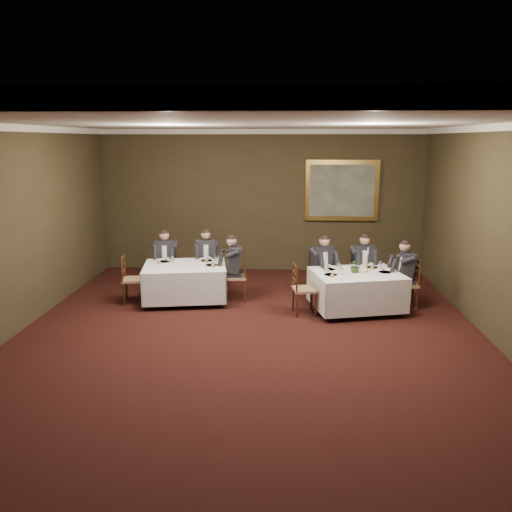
# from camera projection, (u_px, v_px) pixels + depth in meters

# --- Properties ---
(ground) EXTENTS (10.00, 10.00, 0.00)m
(ground) POSITION_uv_depth(u_px,v_px,m) (247.00, 348.00, 7.96)
(ground) COLOR black
(ground) RESTS_ON ground
(ceiling) EXTENTS (8.00, 10.00, 0.10)m
(ceiling) POSITION_uv_depth(u_px,v_px,m) (246.00, 122.00, 7.17)
(ceiling) COLOR silver
(ceiling) RESTS_ON back_wall
(back_wall) EXTENTS (8.00, 0.10, 3.50)m
(back_wall) POSITION_uv_depth(u_px,v_px,m) (261.00, 201.00, 12.43)
(back_wall) COLOR #352F1A
(back_wall) RESTS_ON ground
(front_wall) EXTENTS (8.00, 0.10, 3.50)m
(front_wall) POSITION_uv_depth(u_px,v_px,m) (181.00, 423.00, 2.70)
(front_wall) COLOR #352F1A
(front_wall) RESTS_ON ground
(crown_molding) EXTENTS (8.00, 10.00, 0.12)m
(crown_molding) POSITION_uv_depth(u_px,v_px,m) (246.00, 126.00, 7.18)
(crown_molding) COLOR white
(crown_molding) RESTS_ON back_wall
(table_main) EXTENTS (1.90, 1.61, 0.67)m
(table_main) POSITION_uv_depth(u_px,v_px,m) (356.00, 288.00, 9.63)
(table_main) COLOR black
(table_main) RESTS_ON ground
(table_second) EXTENTS (1.84, 1.51, 0.67)m
(table_second) POSITION_uv_depth(u_px,v_px,m) (185.00, 280.00, 10.21)
(table_second) COLOR black
(table_second) RESTS_ON ground
(chair_main_backleft) EXTENTS (0.58, 0.57, 1.00)m
(chair_main_backleft) POSITION_uv_depth(u_px,v_px,m) (321.00, 285.00, 10.40)
(chair_main_backleft) COLOR #98724D
(chair_main_backleft) RESTS_ON ground
(diner_main_backleft) EXTENTS (0.57, 0.61, 1.35)m
(diner_main_backleft) POSITION_uv_depth(u_px,v_px,m) (321.00, 275.00, 10.34)
(diner_main_backleft) COLOR black
(diner_main_backleft) RESTS_ON chair_main_backleft
(chair_main_backright) EXTENTS (0.50, 0.48, 1.00)m
(chair_main_backright) POSITION_uv_depth(u_px,v_px,m) (361.00, 283.00, 10.55)
(chair_main_backright) COLOR #98724D
(chair_main_backright) RESTS_ON ground
(diner_main_backright) EXTENTS (0.47, 0.53, 1.35)m
(diner_main_backright) POSITION_uv_depth(u_px,v_px,m) (362.00, 273.00, 10.49)
(diner_main_backright) COLOR black
(diner_main_backright) RESTS_ON chair_main_backright
(chair_main_endleft) EXTENTS (0.49, 0.51, 1.00)m
(chair_main_endleft) POSITION_uv_depth(u_px,v_px,m) (304.00, 299.00, 9.49)
(chair_main_endleft) COLOR #98724D
(chair_main_endleft) RESTS_ON ground
(chair_main_endright) EXTENTS (0.43, 0.45, 1.00)m
(chair_main_endright) POSITION_uv_depth(u_px,v_px,m) (406.00, 294.00, 9.84)
(chair_main_endright) COLOR #98724D
(chair_main_endright) RESTS_ON ground
(diner_main_endright) EXTENTS (0.49, 0.43, 1.35)m
(diner_main_endright) POSITION_uv_depth(u_px,v_px,m) (407.00, 283.00, 9.79)
(diner_main_endright) COLOR black
(diner_main_endright) RESTS_ON chair_main_endright
(chair_sec_backleft) EXTENTS (0.47, 0.45, 1.00)m
(chair_sec_backleft) POSITION_uv_depth(u_px,v_px,m) (167.00, 277.00, 11.03)
(chair_sec_backleft) COLOR #98724D
(chair_sec_backleft) RESTS_ON ground
(diner_sec_backleft) EXTENTS (0.44, 0.51, 1.35)m
(diner_sec_backleft) POSITION_uv_depth(u_px,v_px,m) (166.00, 267.00, 10.96)
(diner_sec_backleft) COLOR black
(diner_sec_backleft) RESTS_ON chair_sec_backleft
(chair_sec_backright) EXTENTS (0.48, 0.46, 1.00)m
(chair_sec_backright) POSITION_uv_depth(u_px,v_px,m) (207.00, 276.00, 11.11)
(chair_sec_backright) COLOR #98724D
(chair_sec_backright) RESTS_ON ground
(diner_sec_backright) EXTENTS (0.45, 0.51, 1.35)m
(diner_sec_backright) POSITION_uv_depth(u_px,v_px,m) (207.00, 266.00, 11.05)
(diner_sec_backright) COLOR black
(diner_sec_backright) RESTS_ON chair_sec_backright
(chair_sec_endright) EXTENTS (0.46, 0.47, 1.00)m
(chair_sec_endright) POSITION_uv_depth(u_px,v_px,m) (237.00, 286.00, 10.34)
(chair_sec_endright) COLOR #98724D
(chair_sec_endright) RESTS_ON ground
(diner_sec_endright) EXTENTS (0.51, 0.44, 1.35)m
(diner_sec_endright) POSITION_uv_depth(u_px,v_px,m) (236.00, 276.00, 10.29)
(diner_sec_endright) COLOR black
(diner_sec_endright) RESTS_ON chair_sec_endright
(chair_sec_endleft) EXTENTS (0.49, 0.50, 1.00)m
(chair_sec_endleft) POSITION_uv_depth(u_px,v_px,m) (133.00, 289.00, 10.14)
(chair_sec_endleft) COLOR #98724D
(chair_sec_endleft) RESTS_ON ground
(centerpiece) EXTENTS (0.26, 0.23, 0.29)m
(centerpiece) POSITION_uv_depth(u_px,v_px,m) (356.00, 265.00, 9.53)
(centerpiece) COLOR #2D5926
(centerpiece) RESTS_ON table_main
(candlestick) EXTENTS (0.07, 0.07, 0.50)m
(candlestick) POSITION_uv_depth(u_px,v_px,m) (367.00, 263.00, 9.58)
(candlestick) COLOR gold
(candlestick) RESTS_ON table_main
(place_setting_table_main) EXTENTS (0.33, 0.31, 0.14)m
(place_setting_table_main) POSITION_uv_depth(u_px,v_px,m) (332.00, 267.00, 9.83)
(place_setting_table_main) COLOR white
(place_setting_table_main) RESTS_ON table_main
(place_setting_table_second) EXTENTS (0.33, 0.31, 0.14)m
(place_setting_table_second) POSITION_uv_depth(u_px,v_px,m) (167.00, 260.00, 10.44)
(place_setting_table_second) COLOR white
(place_setting_table_second) RESTS_ON table_second
(painting) EXTENTS (1.79, 0.09, 1.48)m
(painting) POSITION_uv_depth(u_px,v_px,m) (342.00, 191.00, 12.20)
(painting) COLOR gold
(painting) RESTS_ON back_wall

